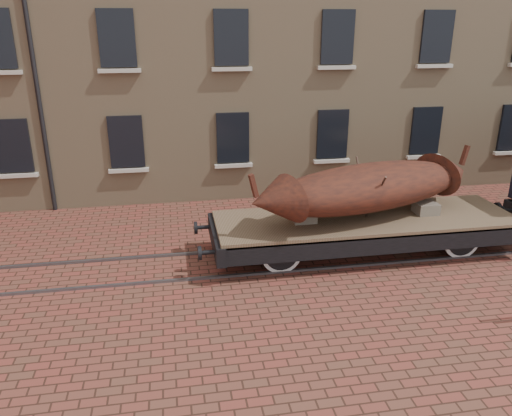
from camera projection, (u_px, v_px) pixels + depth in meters
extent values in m
plane|color=brown|center=(350.00, 254.00, 13.40)|extent=(90.00, 90.00, 0.00)
cube|color=black|center=(12.00, 146.00, 15.69)|extent=(1.10, 0.12, 1.70)
cube|color=#BDB5A5|center=(17.00, 175.00, 15.97)|extent=(1.30, 0.18, 0.12)
cube|color=black|center=(126.00, 142.00, 16.25)|extent=(1.10, 0.12, 1.70)
cube|color=#BDB5A5|center=(129.00, 170.00, 16.53)|extent=(1.30, 0.18, 0.12)
cube|color=black|center=(233.00, 138.00, 16.82)|extent=(1.10, 0.12, 1.70)
cube|color=#BDB5A5|center=(233.00, 165.00, 17.09)|extent=(1.30, 0.18, 0.12)
cube|color=black|center=(332.00, 134.00, 17.38)|extent=(1.10, 0.12, 1.70)
cube|color=#BDB5A5|center=(331.00, 161.00, 17.65)|extent=(1.30, 0.18, 0.12)
cube|color=black|center=(426.00, 131.00, 17.94)|extent=(1.10, 0.12, 1.70)
cube|color=#BDB5A5|center=(423.00, 157.00, 18.21)|extent=(1.30, 0.18, 0.12)
cube|color=#BDB5A5|center=(510.00, 153.00, 18.78)|extent=(1.30, 0.18, 0.12)
cube|color=black|center=(117.00, 38.00, 15.14)|extent=(1.10, 0.12, 1.70)
cube|color=#BDB5A5|center=(120.00, 71.00, 15.41)|extent=(1.30, 0.18, 0.12)
cube|color=black|center=(231.00, 38.00, 15.70)|extent=(1.10, 0.12, 1.70)
cube|color=#BDB5A5|center=(232.00, 69.00, 15.98)|extent=(1.30, 0.18, 0.12)
cube|color=black|center=(338.00, 37.00, 16.26)|extent=(1.10, 0.12, 1.70)
cube|color=#BDB5A5|center=(336.00, 67.00, 16.54)|extent=(1.30, 0.18, 0.12)
cube|color=black|center=(437.00, 37.00, 16.82)|extent=(1.10, 0.12, 1.70)
cube|color=#BDB5A5|center=(434.00, 66.00, 17.10)|extent=(1.30, 0.18, 0.12)
cube|color=#59595E|center=(360.00, 265.00, 12.73)|extent=(30.00, 0.08, 0.06)
cube|color=#59595E|center=(341.00, 242.00, 14.06)|extent=(30.00, 0.08, 0.06)
cube|color=brown|center=(366.00, 219.00, 13.12)|extent=(7.89, 2.31, 0.13)
cube|color=black|center=(381.00, 245.00, 12.21)|extent=(7.89, 0.17, 0.47)
cube|color=black|center=(351.00, 214.00, 14.20)|extent=(7.89, 0.17, 0.47)
cube|color=black|center=(216.00, 238.00, 12.57)|extent=(0.23, 2.42, 0.47)
cylinder|color=black|center=(207.00, 252.00, 11.80)|extent=(0.37, 0.11, 0.11)
cylinder|color=black|center=(200.00, 253.00, 11.77)|extent=(0.08, 0.34, 0.34)
cylinder|color=black|center=(202.00, 227.00, 13.25)|extent=(0.37, 0.11, 0.11)
cylinder|color=black|center=(196.00, 228.00, 13.22)|extent=(0.08, 0.34, 0.34)
cube|color=black|center=(500.00, 219.00, 13.84)|extent=(0.23, 2.42, 0.47)
cylinder|color=black|center=(492.00, 208.00, 14.61)|extent=(0.37, 0.11, 0.11)
cylinder|color=black|center=(497.00, 208.00, 14.64)|extent=(0.08, 0.34, 0.34)
cylinder|color=black|center=(275.00, 242.00, 12.90)|extent=(0.11, 2.00, 0.11)
cylinder|color=silver|center=(281.00, 254.00, 12.23)|extent=(1.01, 0.07, 1.01)
cylinder|color=black|center=(281.00, 254.00, 12.23)|extent=(0.83, 0.11, 0.83)
cube|color=black|center=(283.00, 247.00, 12.03)|extent=(0.95, 0.08, 0.11)
cylinder|color=silver|center=(270.00, 232.00, 13.56)|extent=(1.01, 0.07, 1.01)
cylinder|color=black|center=(270.00, 232.00, 13.56)|extent=(0.83, 0.11, 0.83)
cube|color=black|center=(269.00, 221.00, 13.59)|extent=(0.95, 0.08, 0.11)
cylinder|color=black|center=(448.00, 230.00, 13.67)|extent=(0.11, 2.00, 0.11)
cylinder|color=silver|center=(462.00, 241.00, 13.01)|extent=(1.01, 0.07, 1.01)
cylinder|color=black|center=(462.00, 241.00, 13.01)|extent=(0.83, 0.11, 0.83)
cube|color=black|center=(466.00, 234.00, 12.80)|extent=(0.95, 0.08, 0.11)
cylinder|color=silver|center=(435.00, 220.00, 14.34)|extent=(1.01, 0.07, 1.01)
cylinder|color=black|center=(435.00, 220.00, 14.34)|extent=(0.83, 0.11, 0.83)
cube|color=black|center=(434.00, 211.00, 14.37)|extent=(0.95, 0.08, 0.11)
cube|color=black|center=(364.00, 233.00, 13.26)|extent=(4.21, 0.06, 0.06)
cube|color=gray|center=(304.00, 216.00, 12.77)|extent=(0.58, 0.53, 0.29)
cube|color=gray|center=(426.00, 208.00, 13.31)|extent=(0.58, 0.53, 0.29)
ellipsoid|color=#532113|center=(368.00, 187.00, 12.81)|extent=(6.19, 3.34, 1.18)
cone|color=#532113|center=(271.00, 201.00, 11.67)|extent=(1.28, 1.35, 1.12)
cube|color=#532113|center=(254.00, 186.00, 11.33)|extent=(0.26, 0.18, 0.57)
cone|color=#532113|center=(450.00, 172.00, 13.92)|extent=(1.28, 1.35, 1.12)
cube|color=#532113|center=(465.00, 155.00, 13.95)|extent=(0.26, 0.18, 0.57)
cylinder|color=#3B2A21|center=(375.00, 198.00, 12.41)|extent=(0.05, 1.01, 1.41)
cylinder|color=#3B2A21|center=(361.00, 186.00, 13.30)|extent=(0.05, 1.01, 1.41)
cylinder|color=black|center=(501.00, 211.00, 14.65)|extent=(0.07, 0.30, 0.30)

